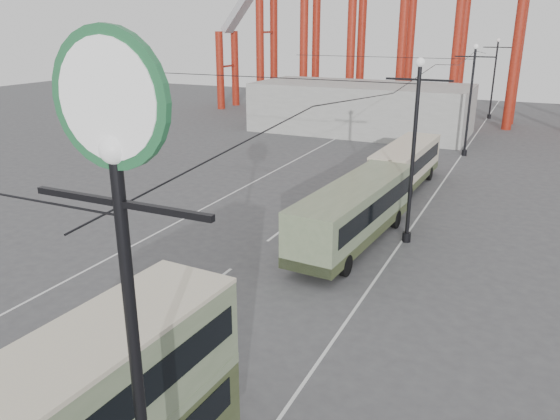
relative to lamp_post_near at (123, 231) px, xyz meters
The scene contains 9 objects.
road_markings 24.87m from the lamp_post_near, 105.88° to the left, with size 12.52×120.00×0.01m.
lamp_post_near is the anchor object (origin of this frame).
lamp_post_mid 21.24m from the lamp_post_near, 90.00° to the left, with size 3.20×0.44×9.32m.
lamp_post_far 43.12m from the lamp_post_near, 90.00° to the left, with size 3.20×0.44×9.32m.
lamp_post_distant 65.08m from the lamp_post_near, 90.00° to the left, with size 3.20×0.44×9.32m.
fairground_shed 51.61m from the lamp_post_near, 103.06° to the left, with size 22.00×10.00×5.00m, color gray.
single_decker_green 20.60m from the lamp_post_near, 97.07° to the left, with size 3.40×11.35×3.16m.
single_decker_cream 31.69m from the lamp_post_near, 94.48° to the left, with size 2.82×9.79×3.02m.
pedestrian 11.66m from the lamp_post_near, 122.79° to the left, with size 0.62×0.41×1.70m, color black.
Camera 1 is at (10.95, -8.84, 10.76)m, focal length 35.00 mm.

